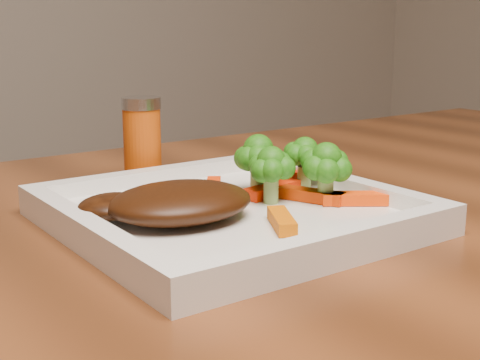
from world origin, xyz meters
TOP-DOWN VIEW (x-y plane):
  - plate at (-0.15, 0.26)m, footprint 0.27×0.27m
  - steak at (-0.20, 0.26)m, footprint 0.13×0.10m
  - broccoli_0 at (-0.10, 0.29)m, footprint 0.07×0.07m
  - broccoli_1 at (-0.05, 0.28)m, footprint 0.06×0.06m
  - broccoli_2 at (-0.07, 0.23)m, footprint 0.06×0.06m
  - broccoli_3 at (-0.11, 0.26)m, footprint 0.05×0.05m
  - carrot_1 at (-0.05, 0.21)m, footprint 0.06×0.05m
  - carrot_2 at (-0.15, 0.20)m, footprint 0.04×0.05m
  - carrot_3 at (-0.05, 0.31)m, footprint 0.06×0.03m
  - carrot_4 at (-0.13, 0.32)m, footprint 0.04×0.05m
  - carrot_5 at (-0.07, 0.25)m, footprint 0.04×0.06m
  - carrot_6 at (-0.09, 0.28)m, footprint 0.06×0.03m
  - spice_shaker at (-0.14, 0.43)m, footprint 0.05×0.05m

SIDE VIEW (x-z plane):
  - plate at x=-0.15m, z-range 0.75..0.76m
  - carrot_1 at x=-0.05m, z-range 0.76..0.77m
  - carrot_2 at x=-0.15m, z-range 0.76..0.77m
  - carrot_3 at x=-0.05m, z-range 0.76..0.77m
  - carrot_4 at x=-0.13m, z-range 0.76..0.77m
  - carrot_5 at x=-0.07m, z-range 0.76..0.77m
  - carrot_6 at x=-0.09m, z-range 0.76..0.77m
  - steak at x=-0.20m, z-range 0.76..0.79m
  - broccoli_2 at x=-0.07m, z-range 0.76..0.82m
  - broccoli_3 at x=-0.11m, z-range 0.76..0.82m
  - broccoli_1 at x=-0.05m, z-range 0.76..0.83m
  - spice_shaker at x=-0.14m, z-range 0.75..0.84m
  - broccoli_0 at x=-0.10m, z-range 0.76..0.83m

